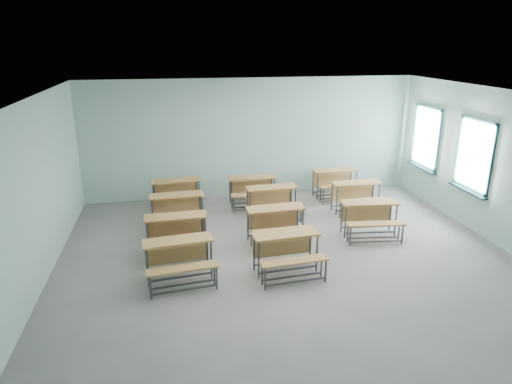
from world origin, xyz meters
TOP-DOWN VIEW (x-y plane):
  - room at (0.08, 0.03)m, footprint 9.04×8.04m
  - desk_unit_r0c0 at (-2.13, -0.58)m, footprint 1.32×0.96m
  - desk_unit_r0c1 at (-0.17, -0.66)m, footprint 1.29×0.91m
  - desk_unit_r1c0 at (-2.16, 0.62)m, footprint 1.26×0.87m
  - desk_unit_r1c1 at (-0.06, 0.69)m, footprint 1.27×0.89m
  - desk_unit_r1c2 at (2.04, 0.66)m, footprint 1.31×0.95m
  - desk_unit_r2c0 at (-2.10, 1.96)m, footprint 1.27×0.90m
  - desk_unit_r2c1 at (0.18, 2.12)m, footprint 1.27×0.89m
  - desk_unit_r2c2 at (2.34, 2.09)m, footprint 1.25×0.87m
  - desk_unit_r3c0 at (-2.08, 3.13)m, footprint 1.32×0.97m
  - desk_unit_r3c1 at (-0.14, 3.04)m, footprint 1.23×0.83m
  - desk_unit_r3c2 at (2.23, 3.29)m, footprint 1.27×0.89m

SIDE VIEW (x-z plane):
  - desk_unit_r0c0 at x=-2.13m, z-range 0.13..0.90m
  - desk_unit_r0c1 at x=-0.17m, z-range 0.13..0.90m
  - desk_unit_r1c0 at x=-2.16m, z-range 0.13..0.90m
  - desk_unit_r1c1 at x=-0.06m, z-range 0.13..0.90m
  - desk_unit_r1c2 at x=2.04m, z-range 0.13..0.90m
  - desk_unit_r2c0 at x=-2.10m, z-range 0.13..0.90m
  - desk_unit_r2c1 at x=0.18m, z-range 0.13..0.90m
  - desk_unit_r2c2 at x=2.34m, z-range 0.13..0.90m
  - desk_unit_r3c0 at x=-2.08m, z-range 0.13..0.90m
  - desk_unit_r3c1 at x=-0.14m, z-range 0.13..0.90m
  - desk_unit_r3c2 at x=2.23m, z-range 0.13..0.90m
  - room at x=0.08m, z-range -0.02..3.22m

